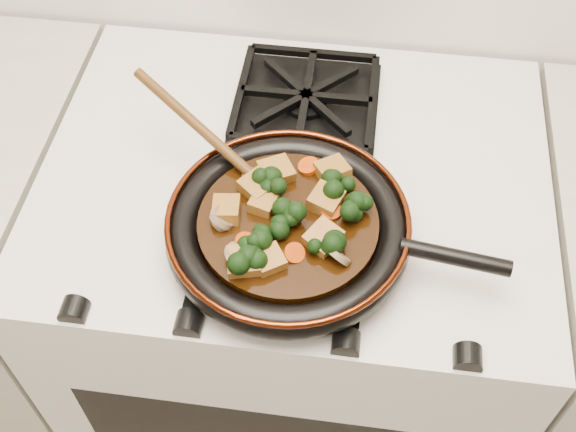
# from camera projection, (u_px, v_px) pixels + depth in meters

# --- Properties ---
(stove) EXTENTS (0.76, 0.60, 0.90)m
(stove) POSITION_uv_depth(u_px,v_px,m) (293.00, 320.00, 1.44)
(stove) COLOR beige
(stove) RESTS_ON ground
(burner_grate_front) EXTENTS (0.23, 0.23, 0.03)m
(burner_grate_front) POSITION_uv_depth(u_px,v_px,m) (282.00, 240.00, 0.98)
(burner_grate_front) COLOR black
(burner_grate_front) RESTS_ON stove
(burner_grate_back) EXTENTS (0.23, 0.23, 0.03)m
(burner_grate_back) POSITION_uv_depth(u_px,v_px,m) (306.00, 100.00, 1.15)
(burner_grate_back) COLOR black
(burner_grate_back) RESTS_ON stove
(skillet) EXTENTS (0.45, 0.33, 0.05)m
(skillet) POSITION_uv_depth(u_px,v_px,m) (290.00, 228.00, 0.96)
(skillet) COLOR black
(skillet) RESTS_ON burner_grate_front
(braising_sauce) EXTENTS (0.24, 0.24, 0.02)m
(braising_sauce) POSITION_uv_depth(u_px,v_px,m) (288.00, 226.00, 0.95)
(braising_sauce) COLOR black
(braising_sauce) RESTS_ON skillet
(tofu_cube_0) EXTENTS (0.05, 0.05, 0.03)m
(tofu_cube_0) POSITION_uv_depth(u_px,v_px,m) (244.00, 262.00, 0.90)
(tofu_cube_0) COLOR brown
(tofu_cube_0) RESTS_ON braising_sauce
(tofu_cube_1) EXTENTS (0.05, 0.05, 0.02)m
(tofu_cube_1) POSITION_uv_depth(u_px,v_px,m) (269.00, 260.00, 0.90)
(tofu_cube_1) COLOR brown
(tofu_cube_1) RESTS_ON braising_sauce
(tofu_cube_2) EXTENTS (0.04, 0.04, 0.02)m
(tofu_cube_2) POSITION_uv_depth(u_px,v_px,m) (263.00, 203.00, 0.96)
(tofu_cube_2) COLOR brown
(tofu_cube_2) RESTS_ON braising_sauce
(tofu_cube_3) EXTENTS (0.06, 0.06, 0.03)m
(tofu_cube_3) POSITION_uv_depth(u_px,v_px,m) (333.00, 171.00, 0.99)
(tofu_cube_3) COLOR brown
(tofu_cube_3) RESTS_ON braising_sauce
(tofu_cube_4) EXTENTS (0.06, 0.06, 0.03)m
(tofu_cube_4) POSITION_uv_depth(u_px,v_px,m) (323.00, 238.00, 0.92)
(tofu_cube_4) COLOR brown
(tofu_cube_4) RESTS_ON braising_sauce
(tofu_cube_5) EXTENTS (0.05, 0.05, 0.03)m
(tofu_cube_5) POSITION_uv_depth(u_px,v_px,m) (325.00, 200.00, 0.96)
(tofu_cube_5) COLOR brown
(tofu_cube_5) RESTS_ON braising_sauce
(tofu_cube_6) EXTENTS (0.04, 0.05, 0.03)m
(tofu_cube_6) POSITION_uv_depth(u_px,v_px,m) (226.00, 210.00, 0.95)
(tofu_cube_6) COLOR brown
(tofu_cube_6) RESTS_ON braising_sauce
(tofu_cube_7) EXTENTS (0.06, 0.06, 0.03)m
(tofu_cube_7) POSITION_uv_depth(u_px,v_px,m) (276.00, 173.00, 0.99)
(tofu_cube_7) COLOR brown
(tofu_cube_7) RESTS_ON braising_sauce
(tofu_cube_8) EXTENTS (0.06, 0.06, 0.03)m
(tofu_cube_8) POSITION_uv_depth(u_px,v_px,m) (259.00, 186.00, 0.97)
(tofu_cube_8) COLOR brown
(tofu_cube_8) RESTS_ON braising_sauce
(broccoli_floret_0) EXTENTS (0.08, 0.08, 0.06)m
(broccoli_floret_0) POSITION_uv_depth(u_px,v_px,m) (339.00, 189.00, 0.97)
(broccoli_floret_0) COLOR black
(broccoli_floret_0) RESTS_ON braising_sauce
(broccoli_floret_1) EXTENTS (0.08, 0.08, 0.06)m
(broccoli_floret_1) POSITION_uv_depth(u_px,v_px,m) (252.00, 239.00, 0.91)
(broccoli_floret_1) COLOR black
(broccoli_floret_1) RESTS_ON braising_sauce
(broccoli_floret_2) EXTENTS (0.08, 0.07, 0.07)m
(broccoli_floret_2) POSITION_uv_depth(u_px,v_px,m) (323.00, 250.00, 0.91)
(broccoli_floret_2) COLOR black
(broccoli_floret_2) RESTS_ON braising_sauce
(broccoli_floret_3) EXTENTS (0.07, 0.07, 0.05)m
(broccoli_floret_3) POSITION_uv_depth(u_px,v_px,m) (280.00, 228.00, 0.93)
(broccoli_floret_3) COLOR black
(broccoli_floret_3) RESTS_ON braising_sauce
(broccoli_floret_4) EXTENTS (0.08, 0.08, 0.07)m
(broccoli_floret_4) POSITION_uv_depth(u_px,v_px,m) (359.00, 210.00, 0.94)
(broccoli_floret_4) COLOR black
(broccoli_floret_4) RESTS_ON braising_sauce
(broccoli_floret_5) EXTENTS (0.07, 0.07, 0.07)m
(broccoli_floret_5) POSITION_uv_depth(u_px,v_px,m) (270.00, 184.00, 0.97)
(broccoli_floret_5) COLOR black
(broccoli_floret_5) RESTS_ON braising_sauce
(broccoli_floret_6) EXTENTS (0.06, 0.06, 0.06)m
(broccoli_floret_6) POSITION_uv_depth(u_px,v_px,m) (286.00, 215.00, 0.94)
(broccoli_floret_6) COLOR black
(broccoli_floret_6) RESTS_ON braising_sauce
(broccoli_floret_7) EXTENTS (0.08, 0.08, 0.06)m
(broccoli_floret_7) POSITION_uv_depth(u_px,v_px,m) (247.00, 263.00, 0.89)
(broccoli_floret_7) COLOR black
(broccoli_floret_7) RESTS_ON braising_sauce
(carrot_coin_0) EXTENTS (0.03, 0.03, 0.02)m
(carrot_coin_0) POSITION_uv_depth(u_px,v_px,m) (309.00, 166.00, 1.00)
(carrot_coin_0) COLOR #AA3304
(carrot_coin_0) RESTS_ON braising_sauce
(carrot_coin_1) EXTENTS (0.03, 0.03, 0.01)m
(carrot_coin_1) POSITION_uv_depth(u_px,v_px,m) (259.00, 259.00, 0.90)
(carrot_coin_1) COLOR #AA3304
(carrot_coin_1) RESTS_ON braising_sauce
(carrot_coin_2) EXTENTS (0.03, 0.03, 0.02)m
(carrot_coin_2) POSITION_uv_depth(u_px,v_px,m) (330.00, 210.00, 0.95)
(carrot_coin_2) COLOR #AA3304
(carrot_coin_2) RESTS_ON braising_sauce
(carrot_coin_3) EXTENTS (0.03, 0.03, 0.02)m
(carrot_coin_3) POSITION_uv_depth(u_px,v_px,m) (294.00, 253.00, 0.91)
(carrot_coin_3) COLOR #AA3304
(carrot_coin_3) RESTS_ON braising_sauce
(carrot_coin_4) EXTENTS (0.03, 0.03, 0.02)m
(carrot_coin_4) POSITION_uv_depth(u_px,v_px,m) (246.00, 243.00, 0.92)
(carrot_coin_4) COLOR #AA3304
(carrot_coin_4) RESTS_ON braising_sauce
(carrot_coin_5) EXTENTS (0.03, 0.03, 0.02)m
(carrot_coin_5) POSITION_uv_depth(u_px,v_px,m) (320.00, 235.00, 0.93)
(carrot_coin_5) COLOR #AA3304
(carrot_coin_5) RESTS_ON braising_sauce
(mushroom_slice_0) EXTENTS (0.03, 0.04, 0.03)m
(mushroom_slice_0) POSITION_uv_depth(u_px,v_px,m) (222.00, 219.00, 0.94)
(mushroom_slice_0) COLOR #7B6347
(mushroom_slice_0) RESTS_ON braising_sauce
(mushroom_slice_1) EXTENTS (0.04, 0.05, 0.03)m
(mushroom_slice_1) POSITION_uv_depth(u_px,v_px,m) (238.00, 255.00, 0.91)
(mushroom_slice_1) COLOR #7B6347
(mushroom_slice_1) RESTS_ON braising_sauce
(mushroom_slice_2) EXTENTS (0.04, 0.04, 0.03)m
(mushroom_slice_2) POSITION_uv_depth(u_px,v_px,m) (222.00, 220.00, 0.94)
(mushroom_slice_2) COLOR #7B6347
(mushroom_slice_2) RESTS_ON braising_sauce
(mushroom_slice_3) EXTENTS (0.04, 0.04, 0.03)m
(mushroom_slice_3) POSITION_uv_depth(u_px,v_px,m) (338.00, 255.00, 0.91)
(mushroom_slice_3) COLOR #7B6347
(mushroom_slice_3) RESTS_ON braising_sauce
(wooden_spoon) EXTENTS (0.14, 0.11, 0.24)m
(wooden_spoon) POSITION_uv_depth(u_px,v_px,m) (223.00, 149.00, 1.00)
(wooden_spoon) COLOR #4A2C0F
(wooden_spoon) RESTS_ON braising_sauce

